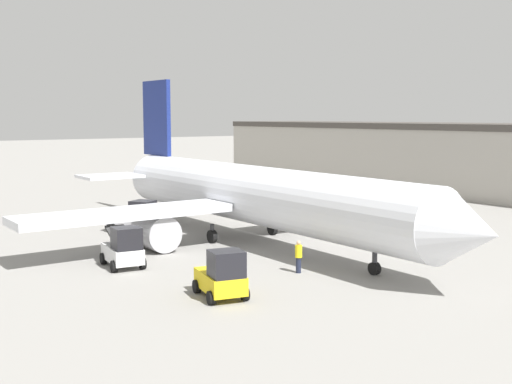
{
  "coord_description": "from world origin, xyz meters",
  "views": [
    {
      "loc": [
        35.26,
        -25.2,
        8.63
      ],
      "look_at": [
        0.0,
        0.0,
        3.48
      ],
      "focal_mm": 45.0,
      "sensor_mm": 36.0,
      "label": 1
    }
  ],
  "objects_px": {
    "ground_crew_worker": "(299,256)",
    "pushback_tug": "(222,276)",
    "airplane": "(248,194)",
    "baggage_tug": "(136,217)",
    "belt_loader_truck": "(124,248)"
  },
  "relations": [
    {
      "from": "ground_crew_worker",
      "to": "pushback_tug",
      "type": "distance_m",
      "value": 6.35
    },
    {
      "from": "airplane",
      "to": "pushback_tug",
      "type": "xyz_separation_m",
      "value": [
        11.11,
        -9.23,
        -2.14
      ]
    },
    {
      "from": "airplane",
      "to": "ground_crew_worker",
      "type": "relative_size",
      "value": 21.22
    },
    {
      "from": "baggage_tug",
      "to": "airplane",
      "type": "bearing_deg",
      "value": 2.58
    },
    {
      "from": "airplane",
      "to": "ground_crew_worker",
      "type": "height_order",
      "value": "airplane"
    },
    {
      "from": "ground_crew_worker",
      "to": "baggage_tug",
      "type": "xyz_separation_m",
      "value": [
        -16.85,
        -1.91,
        0.13
      ]
    },
    {
      "from": "airplane",
      "to": "pushback_tug",
      "type": "relative_size",
      "value": 11.3
    },
    {
      "from": "baggage_tug",
      "to": "pushback_tug",
      "type": "bearing_deg",
      "value": -44.03
    },
    {
      "from": "airplane",
      "to": "ground_crew_worker",
      "type": "distance_m",
      "value": 10.12
    },
    {
      "from": "airplane",
      "to": "belt_loader_truck",
      "type": "bearing_deg",
      "value": -76.11
    },
    {
      "from": "baggage_tug",
      "to": "belt_loader_truck",
      "type": "bearing_deg",
      "value": -59.67
    },
    {
      "from": "ground_crew_worker",
      "to": "airplane",
      "type": "bearing_deg",
      "value": 38.2
    },
    {
      "from": "baggage_tug",
      "to": "belt_loader_truck",
      "type": "relative_size",
      "value": 1.13
    },
    {
      "from": "belt_loader_truck",
      "to": "pushback_tug",
      "type": "distance_m",
      "value": 8.62
    },
    {
      "from": "belt_loader_truck",
      "to": "ground_crew_worker",
      "type": "bearing_deg",
      "value": 54.88
    }
  ]
}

